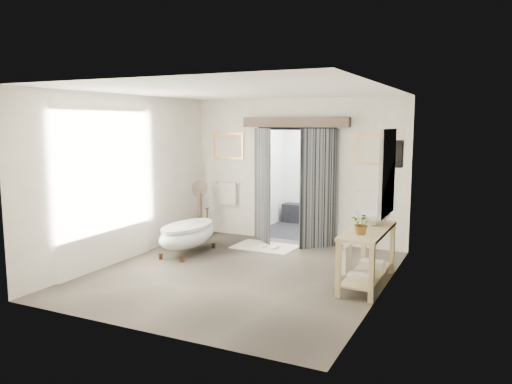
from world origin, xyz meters
TOP-DOWN VIEW (x-y plane):
  - ground_plane at (0.00, 0.00)m, footprint 5.00×5.00m
  - room_shell at (-0.04, -0.12)m, footprint 4.52×5.02m
  - shower_room at (0.00, 3.99)m, footprint 2.22×2.01m
  - back_wall_dressing at (0.00, 2.32)m, footprint 3.82×0.69m
  - clawfoot_tub at (-1.44, 0.68)m, footprint 0.68×1.53m
  - vanity at (1.95, 0.31)m, footprint 0.57×1.60m
  - pedestal_mirror at (-1.91, 1.86)m, footprint 0.36×0.23m
  - rug at (-0.34, 1.73)m, footprint 1.23×0.84m
  - slippers at (-0.22, 1.62)m, footprint 0.35×0.26m
  - basin at (1.96, 0.66)m, footprint 0.59×0.59m
  - plant at (1.98, -0.09)m, footprint 0.35×0.33m
  - soap_bottle_a at (1.91, 0.33)m, footprint 0.10×0.10m
  - soap_bottle_b at (1.92, 0.92)m, footprint 0.13×0.13m

SIDE VIEW (x-z plane):
  - ground_plane at x=0.00m, z-range 0.00..0.00m
  - rug at x=-0.34m, z-range 0.00..0.01m
  - slippers at x=-0.22m, z-range 0.01..0.06m
  - clawfoot_tub at x=-1.44m, z-range -0.01..0.74m
  - vanity at x=1.95m, z-range 0.08..0.93m
  - pedestal_mirror at x=-1.91m, z-range -0.09..1.14m
  - shower_room at x=0.00m, z-range -0.35..2.16m
  - soap_bottle_b at x=1.92m, z-range 0.85..1.00m
  - soap_bottle_a at x=1.91m, z-range 0.85..1.02m
  - basin at x=1.96m, z-range 0.85..1.03m
  - plant at x=1.98m, z-range 0.85..1.17m
  - back_wall_dressing at x=0.00m, z-range 0.30..2.82m
  - room_shell at x=-0.04m, z-range 0.40..3.31m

